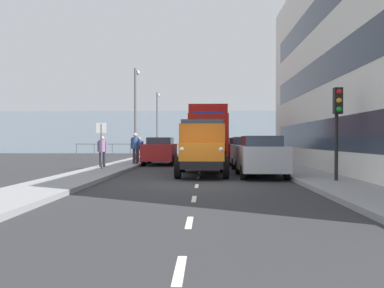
{
  "coord_description": "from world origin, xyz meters",
  "views": [
    {
      "loc": [
        -0.31,
        13.85,
        1.54
      ],
      "look_at": [
        0.54,
        -10.29,
        1.31
      ],
      "focal_mm": 36.94,
      "sensor_mm": 36.0,
      "label": 1
    }
  ],
  "objects_px": {
    "truck_vintage_orange": "(202,149)",
    "street_sign": "(101,137)",
    "car_red_oppositeside_0": "(160,150)",
    "car_silver_kerbside_near": "(260,156)",
    "car_navy_kerbside_2": "(239,150)",
    "pedestrian_by_lamp": "(102,149)",
    "traffic_light_near": "(337,113)",
    "lamp_post_promenade": "(136,106)",
    "lorry_cargo_red": "(208,132)",
    "lamp_post_far": "(157,117)",
    "pedestrian_couple_a": "(135,145)",
    "car_grey_kerbside_1": "(247,152)",
    "pedestrian_couple_b": "(139,148)"
  },
  "relations": [
    {
      "from": "truck_vintage_orange",
      "to": "lamp_post_promenade",
      "type": "height_order",
      "value": "lamp_post_promenade"
    },
    {
      "from": "lamp_post_promenade",
      "to": "lamp_post_far",
      "type": "distance_m",
      "value": 10.75
    },
    {
      "from": "car_silver_kerbside_near",
      "to": "pedestrian_couple_a",
      "type": "relative_size",
      "value": 2.35
    },
    {
      "from": "traffic_light_near",
      "to": "lamp_post_promenade",
      "type": "bearing_deg",
      "value": -55.97
    },
    {
      "from": "car_silver_kerbside_near",
      "to": "lamp_post_far",
      "type": "distance_m",
      "value": 23.19
    },
    {
      "from": "lorry_cargo_red",
      "to": "pedestrian_couple_b",
      "type": "height_order",
      "value": "lorry_cargo_red"
    },
    {
      "from": "pedestrian_couple_a",
      "to": "pedestrian_couple_b",
      "type": "distance_m",
      "value": 1.72
    },
    {
      "from": "lamp_post_promenade",
      "to": "pedestrian_couple_a",
      "type": "bearing_deg",
      "value": 99.77
    },
    {
      "from": "car_red_oppositeside_0",
      "to": "street_sign",
      "type": "xyz_separation_m",
      "value": [
        2.24,
        5.81,
        0.79
      ]
    },
    {
      "from": "lamp_post_promenade",
      "to": "street_sign",
      "type": "height_order",
      "value": "lamp_post_promenade"
    },
    {
      "from": "pedestrian_couple_a",
      "to": "lamp_post_far",
      "type": "xyz_separation_m",
      "value": [
        0.56,
        -15.27,
        2.56
      ]
    },
    {
      "from": "truck_vintage_orange",
      "to": "traffic_light_near",
      "type": "height_order",
      "value": "traffic_light_near"
    },
    {
      "from": "street_sign",
      "to": "pedestrian_by_lamp",
      "type": "bearing_deg",
      "value": -76.93
    },
    {
      "from": "lorry_cargo_red",
      "to": "car_red_oppositeside_0",
      "type": "distance_m",
      "value": 3.82
    },
    {
      "from": "car_red_oppositeside_0",
      "to": "pedestrian_by_lamp",
      "type": "xyz_separation_m",
      "value": [
        2.57,
        4.37,
        0.2
      ]
    },
    {
      "from": "car_grey_kerbside_1",
      "to": "traffic_light_near",
      "type": "distance_m",
      "value": 8.7
    },
    {
      "from": "car_navy_kerbside_2",
      "to": "pedestrian_couple_a",
      "type": "distance_m",
      "value": 7.8
    },
    {
      "from": "car_red_oppositeside_0",
      "to": "lamp_post_promenade",
      "type": "relative_size",
      "value": 0.68
    },
    {
      "from": "car_navy_kerbside_2",
      "to": "lamp_post_far",
      "type": "distance_m",
      "value": 13.35
    },
    {
      "from": "pedestrian_couple_a",
      "to": "car_grey_kerbside_1",
      "type": "bearing_deg",
      "value": 168.63
    },
    {
      "from": "car_silver_kerbside_near",
      "to": "pedestrian_by_lamp",
      "type": "bearing_deg",
      "value": -27.01
    },
    {
      "from": "car_red_oppositeside_0",
      "to": "pedestrian_couple_b",
      "type": "bearing_deg",
      "value": -0.74
    },
    {
      "from": "lorry_cargo_red",
      "to": "pedestrian_couple_a",
      "type": "distance_m",
      "value": 5.75
    },
    {
      "from": "pedestrian_by_lamp",
      "to": "traffic_light_near",
      "type": "relative_size",
      "value": 0.51
    },
    {
      "from": "traffic_light_near",
      "to": "car_red_oppositeside_0",
      "type": "bearing_deg",
      "value": -56.57
    },
    {
      "from": "traffic_light_near",
      "to": "lamp_post_far",
      "type": "relative_size",
      "value": 0.53
    },
    {
      "from": "truck_vintage_orange",
      "to": "lamp_post_promenade",
      "type": "xyz_separation_m",
      "value": [
        4.81,
        -10.69,
        2.83
      ]
    },
    {
      "from": "lamp_post_far",
      "to": "street_sign",
      "type": "height_order",
      "value": "lamp_post_far"
    },
    {
      "from": "pedestrian_by_lamp",
      "to": "street_sign",
      "type": "distance_m",
      "value": 1.58
    },
    {
      "from": "car_silver_kerbside_near",
      "to": "car_grey_kerbside_1",
      "type": "bearing_deg",
      "value": -90.0
    },
    {
      "from": "truck_vintage_orange",
      "to": "pedestrian_couple_a",
      "type": "height_order",
      "value": "truck_vintage_orange"
    },
    {
      "from": "car_silver_kerbside_near",
      "to": "car_navy_kerbside_2",
      "type": "height_order",
      "value": "same"
    },
    {
      "from": "car_navy_kerbside_2",
      "to": "pedestrian_by_lamp",
      "type": "height_order",
      "value": "pedestrian_by_lamp"
    },
    {
      "from": "lorry_cargo_red",
      "to": "car_silver_kerbside_near",
      "type": "bearing_deg",
      "value": 101.78
    },
    {
      "from": "car_grey_kerbside_1",
      "to": "pedestrian_couple_b",
      "type": "bearing_deg",
      "value": -24.78
    },
    {
      "from": "car_red_oppositeside_0",
      "to": "lorry_cargo_red",
      "type": "bearing_deg",
      "value": -146.89
    },
    {
      "from": "car_grey_kerbside_1",
      "to": "pedestrian_couple_a",
      "type": "height_order",
      "value": "pedestrian_couple_a"
    },
    {
      "from": "car_silver_kerbside_near",
      "to": "car_grey_kerbside_1",
      "type": "distance_m",
      "value": 5.33
    },
    {
      "from": "truck_vintage_orange",
      "to": "car_silver_kerbside_near",
      "type": "bearing_deg",
      "value": 169.33
    },
    {
      "from": "traffic_light_near",
      "to": "car_silver_kerbside_near",
      "type": "bearing_deg",
      "value": -52.58
    },
    {
      "from": "car_navy_kerbside_2",
      "to": "street_sign",
      "type": "bearing_deg",
      "value": 48.6
    },
    {
      "from": "pedestrian_couple_b",
      "to": "lorry_cargo_red",
      "type": "bearing_deg",
      "value": -155.85
    },
    {
      "from": "truck_vintage_orange",
      "to": "car_silver_kerbside_near",
      "type": "xyz_separation_m",
      "value": [
        -2.45,
        0.46,
        -0.28
      ]
    },
    {
      "from": "car_red_oppositeside_0",
      "to": "pedestrian_by_lamp",
      "type": "bearing_deg",
      "value": 59.59
    },
    {
      "from": "lamp_post_promenade",
      "to": "street_sign",
      "type": "distance_m",
      "value": 8.94
    },
    {
      "from": "lorry_cargo_red",
      "to": "traffic_light_near",
      "type": "height_order",
      "value": "lorry_cargo_red"
    },
    {
      "from": "truck_vintage_orange",
      "to": "street_sign",
      "type": "height_order",
      "value": "truck_vintage_orange"
    },
    {
      "from": "traffic_light_near",
      "to": "street_sign",
      "type": "bearing_deg",
      "value": -29.43
    },
    {
      "from": "lorry_cargo_red",
      "to": "truck_vintage_orange",
      "type": "bearing_deg",
      "value": 88.24
    },
    {
      "from": "lorry_cargo_red",
      "to": "lamp_post_far",
      "type": "distance_m",
      "value": 12.7
    }
  ]
}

